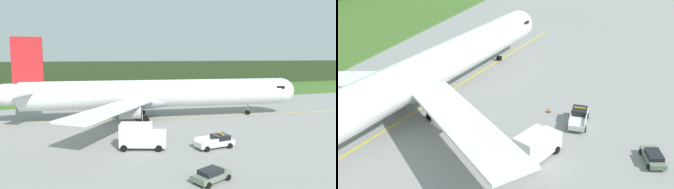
% 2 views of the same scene
% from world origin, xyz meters
% --- Properties ---
extents(ground, '(320.00, 320.00, 0.00)m').
position_xyz_m(ground, '(0.00, 0.00, 0.00)').
color(ground, gray).
extents(grass_verge, '(320.00, 45.11, 0.04)m').
position_xyz_m(grass_verge, '(0.00, 51.22, 0.02)').
color(grass_verge, '#426929').
rests_on(grass_verge, ground).
extents(distant_tree_line, '(288.00, 5.81, 10.58)m').
position_xyz_m(distant_tree_line, '(0.00, 72.58, 5.29)').
color(distant_tree_line, '#28361E').
rests_on(distant_tree_line, ground).
extents(taxiway_centerline_main, '(81.62, 12.05, 0.01)m').
position_xyz_m(taxiway_centerline_main, '(3.69, 8.18, 0.00)').
color(taxiway_centerline_main, yellow).
rests_on(taxiway_centerline_main, ground).
extents(airliner, '(61.73, 45.65, 15.94)m').
position_xyz_m(airliner, '(3.08, 8.26, 4.90)').
color(airliner, silver).
rests_on(airliner, ground).
extents(ops_pickup_truck, '(5.48, 2.77, 1.94)m').
position_xyz_m(ops_pickup_truck, '(5.32, -13.13, 0.90)').
color(ops_pickup_truck, white).
rests_on(ops_pickup_truck, ground).
extents(catering_truck, '(6.62, 4.40, 3.67)m').
position_xyz_m(catering_truck, '(-4.38, -10.34, 1.83)').
color(catering_truck, silver).
rests_on(catering_truck, ground).
extents(staff_car, '(4.47, 3.10, 1.30)m').
position_xyz_m(staff_car, '(-0.30, -22.68, 0.70)').
color(staff_car, slate).
rests_on(staff_car, ground).
extents(apron_cone, '(0.56, 0.56, 0.71)m').
position_xyz_m(apron_cone, '(6.84, -8.67, 0.34)').
color(apron_cone, black).
rests_on(apron_cone, ground).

